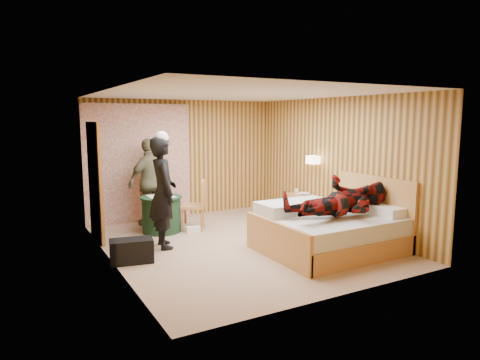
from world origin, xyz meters
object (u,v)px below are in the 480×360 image
round_table (162,214)px  woman_standing (163,192)px  bed (331,230)px  man_on_bed (343,191)px  chair_near (197,201)px  man_at_table (150,182)px  nightstand (300,207)px  wall_lamp (313,160)px  duffel_bag (132,251)px  chair_far (152,198)px

round_table → woman_standing: size_ratio=0.42×
bed → man_on_bed: (0.03, -0.23, 0.67)m
chair_near → man_at_table: size_ratio=0.55×
man_at_table → nightstand: bearing=135.5°
wall_lamp → nightstand: bearing=97.2°
bed → man_on_bed: size_ratio=1.20×
bed → round_table: (-2.02, 2.39, 0.01)m
duffel_bag → nightstand: bearing=23.7°
wall_lamp → woman_standing: bearing=-179.2°
chair_far → man_at_table: size_ratio=0.54×
duffel_bag → chair_near: bearing=48.5°
bed → round_table: bearing=130.2°
man_on_bed → nightstand: bearing=70.5°
round_table → duffel_bag: round_table is taller
round_table → man_on_bed: 3.39m
wall_lamp → bed: (-0.80, -1.49, -0.97)m
chair_far → man_at_table: (-0.01, 0.03, 0.32)m
chair_far → duffel_bag: (-0.96, -2.07, -0.36)m
wall_lamp → nightstand: (-0.04, 0.34, -1.01)m
chair_far → round_table: bearing=-83.5°
chair_near → man_at_table: (-0.65, 0.83, 0.31)m
round_table → chair_far: bearing=89.0°
round_table → chair_far: 0.65m
chair_far → man_on_bed: bearing=-50.2°
bed → round_table: size_ratio=2.76×
bed → woman_standing: (-2.30, 1.45, 0.58)m
wall_lamp → man_at_table: (-2.82, 1.54, -0.44)m
bed → wall_lamp: bearing=61.7°
woman_standing → man_on_bed: (2.33, -1.68, 0.09)m
wall_lamp → duffel_bag: (-3.77, -0.55, -1.12)m
nightstand → chair_far: chair_far is taller
bed → man_at_table: size_ratio=1.23×
wall_lamp → man_at_table: man_at_table is taller
round_table → woman_standing: woman_standing is taller
nightstand → chair_near: 2.18m
wall_lamp → bed: bearing=-118.3°
woman_standing → man_on_bed: 2.87m
chair_near → woman_standing: bearing=-21.8°
wall_lamp → chair_near: 2.41m
chair_near → man_on_bed: man_on_bed is taller
round_table → man_at_table: size_ratio=0.44×
round_table → duffel_bag: 1.74m
bed → round_table: bed is taller
man_at_table → man_on_bed: (2.05, -3.26, 0.14)m
wall_lamp → chair_near: bearing=162.0°
chair_far → duffel_bag: bearing=-107.4°
wall_lamp → round_table: size_ratio=0.34×
wall_lamp → man_on_bed: bearing=-114.2°
nightstand → woman_standing: 3.14m
nightstand → bed: bearing=-112.5°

